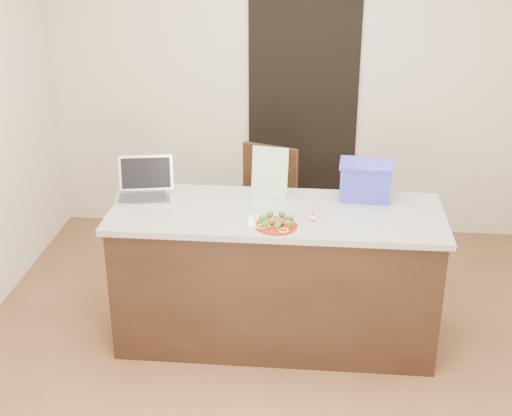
# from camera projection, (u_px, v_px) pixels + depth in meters

# --- Properties ---
(ground) EXTENTS (4.00, 4.00, 0.00)m
(ground) POSITION_uv_depth(u_px,v_px,m) (272.00, 358.00, 4.54)
(ground) COLOR brown
(ground) RESTS_ON ground
(room_shell) EXTENTS (4.00, 4.00, 4.00)m
(room_shell) POSITION_uv_depth(u_px,v_px,m) (275.00, 112.00, 3.88)
(room_shell) COLOR white
(room_shell) RESTS_ON ground
(doorway) EXTENTS (0.90, 0.02, 2.00)m
(doorway) POSITION_uv_depth(u_px,v_px,m) (303.00, 118.00, 5.93)
(doorway) COLOR black
(doorway) RESTS_ON ground
(island) EXTENTS (2.06, 0.76, 0.92)m
(island) POSITION_uv_depth(u_px,v_px,m) (276.00, 276.00, 4.58)
(island) COLOR black
(island) RESTS_ON ground
(plate) EXTENTS (0.25, 0.25, 0.02)m
(plate) POSITION_uv_depth(u_px,v_px,m) (276.00, 225.00, 4.18)
(plate) COLOR maroon
(plate) RESTS_ON island
(meatballs) EXTENTS (0.10, 0.09, 0.04)m
(meatballs) POSITION_uv_depth(u_px,v_px,m) (277.00, 221.00, 4.17)
(meatballs) COLOR brown
(meatballs) RESTS_ON plate
(broccoli) EXTENTS (0.21, 0.21, 0.04)m
(broccoli) POSITION_uv_depth(u_px,v_px,m) (276.00, 219.00, 4.16)
(broccoli) COLOR #185416
(broccoli) RESTS_ON plate
(pepper_rings) EXTENTS (0.23, 0.23, 0.01)m
(pepper_rings) POSITION_uv_depth(u_px,v_px,m) (276.00, 224.00, 4.17)
(pepper_rings) COLOR yellow
(pepper_rings) RESTS_ON plate
(napkin) EXTENTS (0.16, 0.16, 0.01)m
(napkin) POSITION_uv_depth(u_px,v_px,m) (261.00, 221.00, 4.24)
(napkin) COLOR silver
(napkin) RESTS_ON island
(fork) EXTENTS (0.05, 0.15, 0.00)m
(fork) POSITION_uv_depth(u_px,v_px,m) (258.00, 220.00, 4.25)
(fork) COLOR silver
(fork) RESTS_ON napkin
(knife) EXTENTS (0.08, 0.20, 0.01)m
(knife) POSITION_uv_depth(u_px,v_px,m) (266.00, 222.00, 4.22)
(knife) COLOR silver
(knife) RESTS_ON napkin
(yogurt_bottle) EXTENTS (0.03, 0.03, 0.06)m
(yogurt_bottle) POSITION_uv_depth(u_px,v_px,m) (312.00, 219.00, 4.22)
(yogurt_bottle) COLOR white
(yogurt_bottle) RESTS_ON island
(laptop) EXTENTS (0.39, 0.33, 0.25)m
(laptop) POSITION_uv_depth(u_px,v_px,m) (144.00, 186.00, 4.59)
(laptop) COLOR silver
(laptop) RESTS_ON island
(leaflet) EXTENTS (0.24, 0.09, 0.33)m
(leaflet) POSITION_uv_depth(u_px,v_px,m) (270.00, 173.00, 4.53)
(leaflet) COLOR white
(leaflet) RESTS_ON island
(blue_box) EXTENTS (0.35, 0.26, 0.24)m
(blue_box) POSITION_uv_depth(u_px,v_px,m) (365.00, 180.00, 4.53)
(blue_box) COLOR #3235B7
(blue_box) RESTS_ON island
(chair) EXTENTS (0.56, 0.57, 0.99)m
(chair) POSITION_uv_depth(u_px,v_px,m) (269.00, 204.00, 5.38)
(chair) COLOR #382010
(chair) RESTS_ON ground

